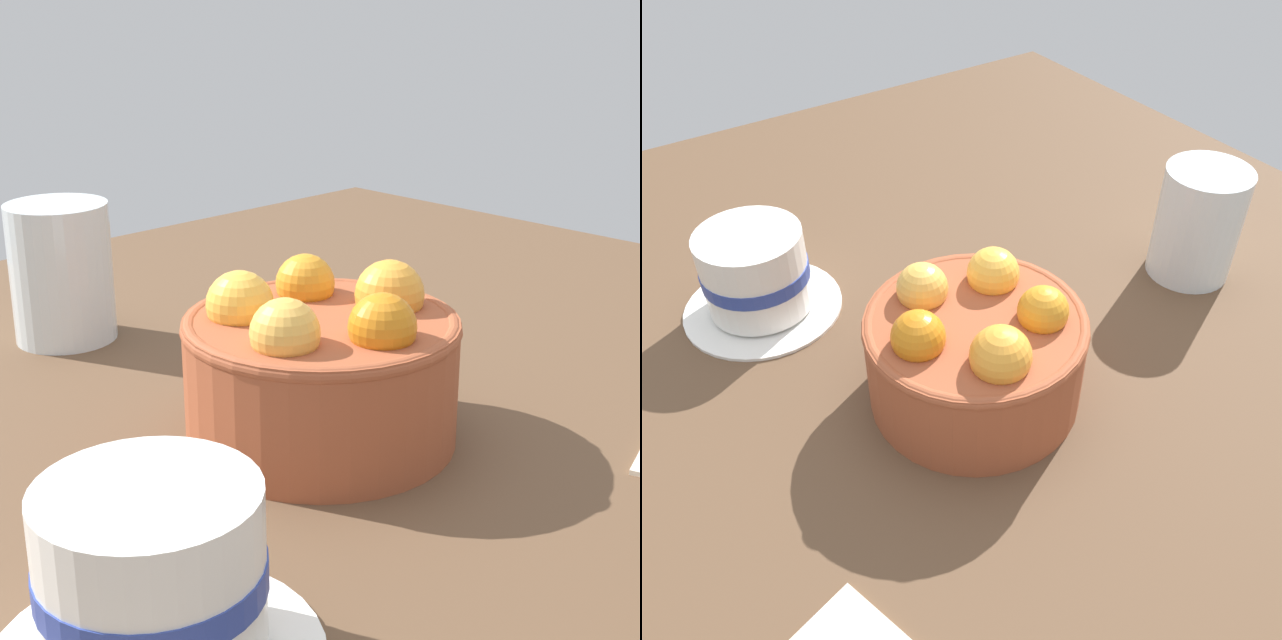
# 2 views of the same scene
# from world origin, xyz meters

# --- Properties ---
(ground_plane) EXTENTS (1.10, 0.98, 0.05)m
(ground_plane) POSITION_xyz_m (0.00, 0.00, -0.02)
(ground_plane) COLOR brown
(terracotta_bowl) EXTENTS (0.16, 0.16, 0.10)m
(terracotta_bowl) POSITION_xyz_m (0.00, -0.00, 0.05)
(terracotta_bowl) COLOR #9E4C2D
(terracotta_bowl) RESTS_ON ground_plane
(coffee_cup) EXTENTS (0.14, 0.14, 0.08)m
(coffee_cup) POSITION_xyz_m (-0.19, -0.10, 0.04)
(coffee_cup) COLOR white
(coffee_cup) RESTS_ON ground_plane
(water_glass) EXTENTS (0.08, 0.08, 0.10)m
(water_glass) POSITION_xyz_m (-0.02, 0.26, 0.05)
(water_glass) COLOR silver
(water_glass) RESTS_ON ground_plane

